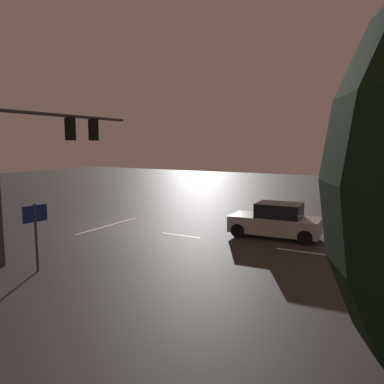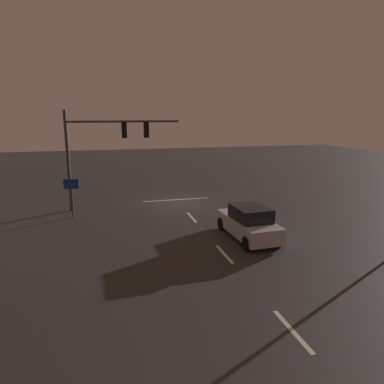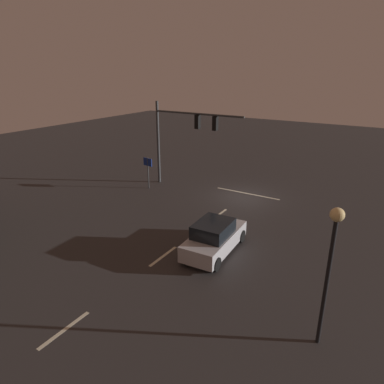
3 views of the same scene
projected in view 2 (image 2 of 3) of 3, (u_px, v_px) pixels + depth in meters
The scene contains 8 objects.
ground_plane at pixel (178, 202), 25.50m from camera, with size 80.00×80.00×0.00m, color #2D2B2B.
traffic_signal_assembly at pixel (105, 142), 22.86m from camera, with size 7.36×0.47×6.52m.
lane_dash_far at pixel (192, 217), 21.72m from camera, with size 2.20×0.16×0.01m, color beige.
lane_dash_mid at pixel (224, 254), 16.05m from camera, with size 2.20×0.16×0.01m, color beige.
lane_dash_near at pixel (292, 331), 10.38m from camera, with size 2.20×0.16×0.01m, color beige.
stop_bar at pixel (176, 200), 26.16m from camera, with size 5.00×0.16×0.01m, color beige.
car_approaching at pixel (249, 223), 18.00m from camera, with size 2.08×4.44×1.70m.
route_sign at pixel (71, 189), 21.32m from camera, with size 0.90×0.21×2.46m.
Camera 2 is at (5.17, 24.20, 6.28)m, focal length 32.85 mm.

